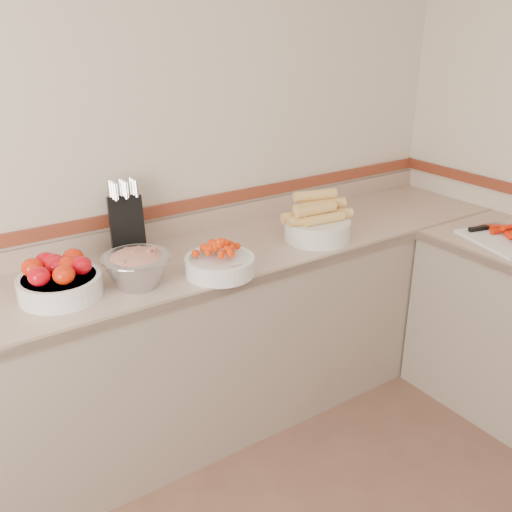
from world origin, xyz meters
TOP-DOWN VIEW (x-y plane):
  - back_wall at (0.00, 2.00)m, footprint 4.00×0.00m
  - counter_back at (0.00, 1.68)m, footprint 4.00×0.65m
  - knife_block at (0.00, 1.90)m, footprint 0.19×0.22m
  - tomato_bowl at (-0.39, 1.64)m, footprint 0.33×0.33m
  - cherry_tomato_bowl at (0.24, 1.47)m, footprint 0.30×0.30m
  - corn_bowl at (0.86, 1.56)m, footprint 0.37×0.33m
  - rhubarb_bowl at (-0.10, 1.56)m, footprint 0.28×0.28m

SIDE VIEW (x-z plane):
  - counter_back at x=0.00m, z-range -0.09..0.99m
  - cherry_tomato_bowl at x=0.24m, z-range 0.87..1.04m
  - tomato_bowl at x=-0.39m, z-range 0.89..1.05m
  - corn_bowl at x=0.86m, z-range 0.86..1.10m
  - rhubarb_bowl at x=-0.10m, z-range 0.90..1.06m
  - knife_block at x=0.00m, z-range 0.87..1.23m
  - back_wall at x=0.00m, z-range -0.70..3.30m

